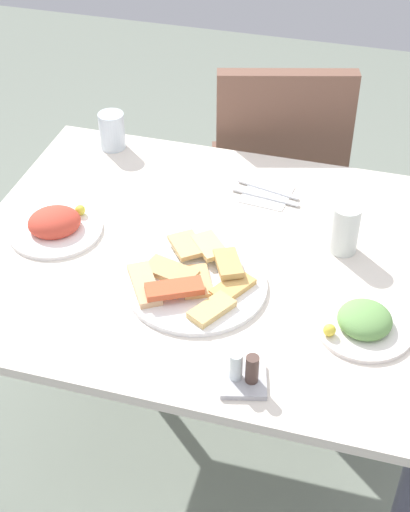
# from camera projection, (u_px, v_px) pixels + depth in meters

# --- Properties ---
(ground_plane) EXTENTS (6.00, 6.00, 0.00)m
(ground_plane) POSITION_uv_depth(u_px,v_px,m) (210.00, 447.00, 2.28)
(ground_plane) COLOR gray
(dining_table) EXTENTS (1.15, 0.93, 0.75)m
(dining_table) POSITION_uv_depth(u_px,v_px,m) (211.00, 278.00, 1.85)
(dining_table) COLOR silver
(dining_table) RESTS_ON ground_plane
(dining_chair) EXTENTS (0.52, 0.52, 0.94)m
(dining_chair) POSITION_uv_depth(u_px,v_px,m) (277.00, 171.00, 2.46)
(dining_chair) COLOR brown
(dining_chair) RESTS_ON ground_plane
(pide_platter) EXTENTS (0.32, 0.33, 0.05)m
(pide_platter) POSITION_uv_depth(u_px,v_px,m) (194.00, 281.00, 1.70)
(pide_platter) COLOR white
(pide_platter) RESTS_ON dining_table
(salad_plate_greens) EXTENTS (0.21, 0.21, 0.05)m
(salad_plate_greens) POSITION_uv_depth(u_px,v_px,m) (364.00, 322.00, 1.60)
(salad_plate_greens) COLOR white
(salad_plate_greens) RESTS_ON dining_table
(salad_plate_rice) EXTENTS (0.23, 0.23, 0.06)m
(salad_plate_rice) POSITION_uv_depth(u_px,v_px,m) (55.00, 225.00, 1.86)
(salad_plate_rice) COLOR white
(salad_plate_rice) RESTS_ON dining_table
(soda_can) EXTENTS (0.09, 0.09, 0.12)m
(soda_can) POSITION_uv_depth(u_px,v_px,m) (345.00, 229.00, 1.77)
(soda_can) COLOR silver
(soda_can) RESTS_ON dining_table
(drinking_glass) EXTENTS (0.07, 0.07, 0.11)m
(drinking_glass) POSITION_uv_depth(u_px,v_px,m) (112.00, 131.00, 2.14)
(drinking_glass) COLOR silver
(drinking_glass) RESTS_ON dining_table
(paper_napkin) EXTENTS (0.13, 0.13, 0.00)m
(paper_napkin) POSITION_uv_depth(u_px,v_px,m) (267.00, 194.00, 1.99)
(paper_napkin) COLOR white
(paper_napkin) RESTS_ON dining_table
(fork) EXTENTS (0.18, 0.04, 0.00)m
(fork) POSITION_uv_depth(u_px,v_px,m) (265.00, 197.00, 1.97)
(fork) COLOR silver
(fork) RESTS_ON paper_napkin
(spoon) EXTENTS (0.17, 0.05, 0.00)m
(spoon) POSITION_uv_depth(u_px,v_px,m) (268.00, 189.00, 2.00)
(spoon) COLOR silver
(spoon) RESTS_ON paper_napkin
(condiment_caddy) EXTENTS (0.11, 0.11, 0.08)m
(condiment_caddy) POSITION_uv_depth(u_px,v_px,m) (244.00, 374.00, 1.47)
(condiment_caddy) COLOR #B2B2B7
(condiment_caddy) RESTS_ON dining_table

